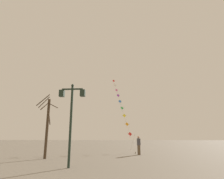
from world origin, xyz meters
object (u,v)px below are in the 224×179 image
kite_flyer (139,145)px  bare_tree (47,125)px  kite_train (121,104)px  twin_lantern_lamp_post (71,108)px

kite_flyer → bare_tree: 8.56m
kite_train → bare_tree: kite_train is taller
twin_lantern_lamp_post → kite_flyer: size_ratio=2.75×
bare_tree → kite_train: bearing=64.5°
twin_lantern_lamp_post → bare_tree: bare_tree is taller
twin_lantern_lamp_post → kite_train: bearing=81.0°
twin_lantern_lamp_post → kite_train: size_ratio=0.37×
twin_lantern_lamp_post → kite_train: kite_train is taller
bare_tree → twin_lantern_lamp_post: bearing=-53.9°
kite_train → kite_flyer: (1.80, -8.00, -5.21)m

